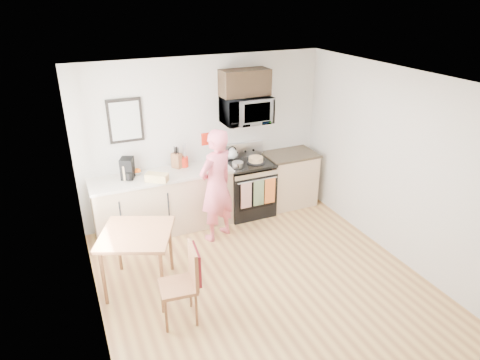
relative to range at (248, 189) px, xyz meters
name	(u,v)px	position (x,y,z in m)	size (l,w,h in m)	color
floor	(268,289)	(-0.63, -1.98, -0.44)	(4.60, 4.60, 0.00)	#956239
back_wall	(204,139)	(-0.63, 0.32, 0.86)	(4.00, 0.04, 2.60)	beige
front_wall	(423,332)	(-0.63, -4.28, 0.86)	(4.00, 0.04, 2.60)	beige
left_wall	(89,235)	(-2.63, -1.98, 0.86)	(0.04, 4.60, 2.60)	beige
right_wall	(405,171)	(1.37, -1.98, 0.86)	(0.04, 4.60, 2.60)	beige
ceiling	(275,84)	(-0.63, -1.98, 2.16)	(4.00, 4.60, 0.04)	white
window	(82,180)	(-2.59, -1.18, 1.11)	(0.06, 1.40, 1.50)	white
cabinet_left	(164,203)	(-1.43, 0.02, 0.01)	(2.10, 0.60, 0.90)	tan
countertop_left	(162,176)	(-1.43, 0.02, 0.48)	(2.14, 0.64, 0.04)	beige
cabinet_right	(289,180)	(0.80, 0.02, 0.01)	(0.84, 0.60, 0.90)	tan
countertop_right	(290,154)	(0.80, 0.02, 0.48)	(0.88, 0.64, 0.04)	black
range	(248,189)	(0.00, 0.00, 0.00)	(0.76, 0.70, 1.16)	black
microwave	(246,110)	(0.00, 0.10, 1.32)	(0.76, 0.51, 0.42)	silver
upper_cabinet	(245,82)	(0.00, 0.15, 1.74)	(0.76, 0.35, 0.40)	black
wall_art	(125,121)	(-1.83, 0.30, 1.31)	(0.50, 0.04, 0.65)	black
wall_trivet	(207,139)	(-0.58, 0.31, 0.86)	(0.20, 0.02, 0.20)	#B5200F
person	(216,186)	(-0.76, -0.53, 0.43)	(0.63, 0.41, 1.72)	#D43A58
dining_table	(136,239)	(-2.08, -1.25, 0.26)	(0.96, 0.96, 0.79)	brown
chair	(189,273)	(-1.67, -2.05, 0.17)	(0.48, 0.44, 0.94)	brown
knife_block	(177,161)	(-1.14, 0.19, 0.62)	(0.11, 0.15, 0.24)	brown
utensil_crock	(184,157)	(-1.02, 0.19, 0.66)	(0.13, 0.13, 0.38)	#B5200F
fruit_bowl	(136,171)	(-1.77, 0.21, 0.54)	(0.24, 0.24, 0.09)	silver
milk_carton	(126,173)	(-1.94, 0.04, 0.62)	(0.09, 0.09, 0.23)	tan
coffee_maker	(128,169)	(-1.91, 0.08, 0.65)	(0.24, 0.29, 0.31)	black
bread_bag	(157,178)	(-1.55, -0.20, 0.56)	(0.32, 0.15, 0.12)	tan
cake	(256,160)	(0.10, -0.08, 0.53)	(0.29, 0.29, 0.09)	black
kettle	(232,154)	(-0.19, 0.22, 0.58)	(0.18, 0.18, 0.22)	silver
pot	(238,165)	(-0.25, -0.15, 0.53)	(0.17, 0.29, 0.09)	silver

